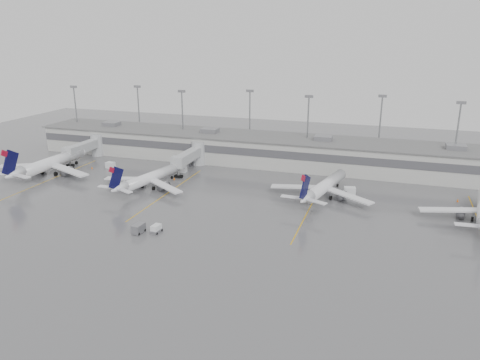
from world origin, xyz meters
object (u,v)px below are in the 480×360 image
(jet_mid_right, at_px, (324,186))
(baggage_tug, at_px, (156,230))
(jet_mid_left, at_px, (148,178))
(jet_far_left, at_px, (49,163))

(jet_mid_right, xyz_separation_m, baggage_tug, (-28.26, -30.63, -2.23))
(jet_mid_left, xyz_separation_m, jet_mid_right, (43.01, 6.61, 0.14))
(jet_mid_left, relative_size, jet_mid_right, 0.96)
(jet_mid_left, distance_m, jet_mid_right, 43.52)
(jet_far_left, bearing_deg, jet_mid_right, 4.24)
(jet_far_left, bearing_deg, jet_mid_left, -3.07)
(jet_mid_left, distance_m, baggage_tug, 28.26)
(jet_mid_right, relative_size, baggage_tug, 10.65)
(jet_far_left, relative_size, jet_mid_left, 1.22)
(jet_far_left, height_order, jet_mid_left, jet_far_left)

